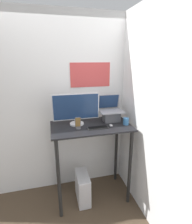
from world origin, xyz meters
TOP-DOWN VIEW (x-y plane):
  - ground_plane at (0.00, 0.00)m, footprint 12.00×12.00m
  - wall_back at (0.00, 0.70)m, footprint 6.00×0.06m
  - wall_side_right at (0.61, 0.00)m, footprint 0.05×6.00m
  - desk at (0.00, 0.31)m, footprint 1.05×0.62m
  - laptop at (0.31, 0.41)m, footprint 0.32×0.27m
  - monitor at (-0.18, 0.40)m, footprint 0.62×0.19m
  - keyboard at (0.06, 0.19)m, footprint 0.26×0.09m
  - mouse at (0.24, 0.20)m, footprint 0.04×0.07m
  - cell_phone at (-0.19, 0.24)m, footprint 0.07×0.07m
  - computer_tower at (-0.15, 0.25)m, footprint 0.17×0.38m
  - mug at (0.46, 0.22)m, footprint 0.08×0.08m

SIDE VIEW (x-z plane):
  - ground_plane at x=0.00m, z-range 0.00..0.00m
  - computer_tower at x=-0.15m, z-range 0.00..0.43m
  - desk at x=0.00m, z-range 0.32..1.45m
  - keyboard at x=0.06m, z-range 1.13..1.14m
  - mouse at x=0.24m, z-range 1.13..1.16m
  - mug at x=0.46m, z-range 1.13..1.22m
  - cell_phone at x=-0.19m, z-range 1.10..1.26m
  - laptop at x=0.31m, z-range 1.05..1.41m
  - wall_side_right at x=0.61m, z-range 0.00..2.60m
  - wall_back at x=0.00m, z-range 0.00..2.60m
  - monitor at x=-0.18m, z-range 1.13..1.54m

